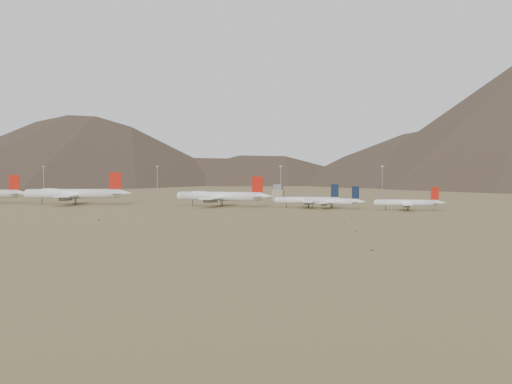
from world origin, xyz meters
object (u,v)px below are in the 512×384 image
(widebody_centre, at_px, (74,194))
(control_tower, at_px, (278,193))
(narrowbody_b, at_px, (332,201))
(narrowbody_a, at_px, (309,200))
(widebody_east, at_px, (220,196))

(widebody_centre, relative_size, control_tower, 5.79)
(narrowbody_b, bearing_deg, control_tower, 134.17)
(narrowbody_b, relative_size, control_tower, 3.34)
(narrowbody_a, distance_m, narrowbody_b, 15.97)
(narrowbody_b, distance_m, control_tower, 104.59)
(widebody_east, bearing_deg, widebody_centre, -175.81)
(widebody_centre, bearing_deg, widebody_east, -13.32)
(widebody_east, relative_size, control_tower, 5.31)
(widebody_centre, xyz_separation_m, narrowbody_b, (170.71, -1.77, -2.92))
(widebody_east, height_order, narrowbody_a, widebody_east)
(widebody_centre, distance_m, narrowbody_b, 170.74)
(narrowbody_a, bearing_deg, control_tower, 100.20)
(widebody_centre, xyz_separation_m, control_tower, (117.32, 88.17, -1.97))
(widebody_centre, distance_m, narrowbody_a, 155.82)
(widebody_east, xyz_separation_m, narrowbody_b, (71.17, -5.48, -2.15))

